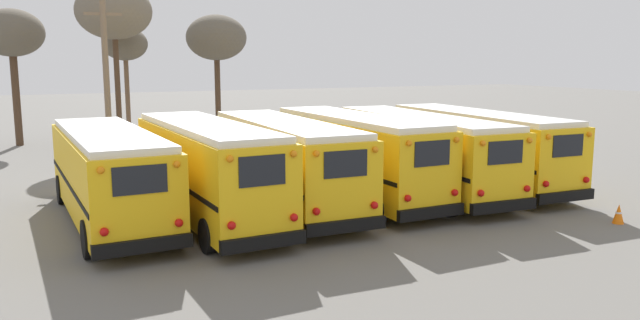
{
  "coord_description": "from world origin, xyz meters",
  "views": [
    {
      "loc": [
        -9.55,
        -20.11,
        5.22
      ],
      "look_at": [
        0.0,
        -0.03,
        1.58
      ],
      "focal_mm": 35.0,
      "sensor_mm": 36.0,
      "label": 1
    }
  ],
  "objects_px": {
    "school_bus_2": "(284,161)",
    "bare_tree_3": "(11,34)",
    "utility_pole": "(106,77)",
    "school_bus_1": "(207,168)",
    "school_bus_0": "(109,172)",
    "school_bus_4": "(419,150)",
    "school_bus_3": "(355,154)",
    "bare_tree_2": "(125,45)",
    "bare_tree_1": "(216,38)",
    "traffic_cone": "(619,214)",
    "school_bus_5": "(477,145)",
    "bare_tree_0": "(114,12)"
  },
  "relations": [
    {
      "from": "bare_tree_0",
      "to": "bare_tree_3",
      "type": "relative_size",
      "value": 1.15
    },
    {
      "from": "school_bus_0",
      "to": "bare_tree_2",
      "type": "bearing_deg",
      "value": 79.71
    },
    {
      "from": "utility_pole",
      "to": "bare_tree_2",
      "type": "relative_size",
      "value": 1.18
    },
    {
      "from": "traffic_cone",
      "to": "school_bus_5",
      "type": "bearing_deg",
      "value": 91.12
    },
    {
      "from": "school_bus_5",
      "to": "utility_pole",
      "type": "xyz_separation_m",
      "value": [
        -13.01,
        12.32,
        2.65
      ]
    },
    {
      "from": "school_bus_3",
      "to": "school_bus_4",
      "type": "height_order",
      "value": "school_bus_3"
    },
    {
      "from": "school_bus_5",
      "to": "utility_pole",
      "type": "distance_m",
      "value": 18.11
    },
    {
      "from": "bare_tree_1",
      "to": "bare_tree_3",
      "type": "distance_m",
      "value": 12.1
    },
    {
      "from": "school_bus_1",
      "to": "school_bus_4",
      "type": "distance_m",
      "value": 8.72
    },
    {
      "from": "utility_pole",
      "to": "bare_tree_2",
      "type": "bearing_deg",
      "value": 74.18
    },
    {
      "from": "school_bus_1",
      "to": "bare_tree_2",
      "type": "distance_m",
      "value": 20.58
    },
    {
      "from": "school_bus_5",
      "to": "bare_tree_0",
      "type": "xyz_separation_m",
      "value": [
        -11.99,
        16.18,
        6.06
      ]
    },
    {
      "from": "school_bus_2",
      "to": "school_bus_5",
      "type": "xyz_separation_m",
      "value": [
        8.7,
        0.31,
        -0.02
      ]
    },
    {
      "from": "school_bus_0",
      "to": "bare_tree_2",
      "type": "relative_size",
      "value": 1.4
    },
    {
      "from": "school_bus_3",
      "to": "bare_tree_2",
      "type": "xyz_separation_m",
      "value": [
        -5.23,
        19.48,
        4.28
      ]
    },
    {
      "from": "school_bus_4",
      "to": "bare_tree_3",
      "type": "distance_m",
      "value": 26.27
    },
    {
      "from": "bare_tree_1",
      "to": "traffic_cone",
      "type": "relative_size",
      "value": 12.77
    },
    {
      "from": "school_bus_0",
      "to": "school_bus_1",
      "type": "xyz_separation_m",
      "value": [
        2.9,
        -1.02,
        0.09
      ]
    },
    {
      "from": "utility_pole",
      "to": "traffic_cone",
      "type": "xyz_separation_m",
      "value": [
        13.15,
        -19.18,
        -4.01
      ]
    },
    {
      "from": "traffic_cone",
      "to": "bare_tree_2",
      "type": "bearing_deg",
      "value": 113.06
    },
    {
      "from": "bare_tree_2",
      "to": "traffic_cone",
      "type": "height_order",
      "value": "bare_tree_2"
    },
    {
      "from": "school_bus_2",
      "to": "bare_tree_0",
      "type": "bearing_deg",
      "value": 101.3
    },
    {
      "from": "school_bus_0",
      "to": "bare_tree_1",
      "type": "xyz_separation_m",
      "value": [
        9.33,
        19.72,
        4.86
      ]
    },
    {
      "from": "school_bus_4",
      "to": "bare_tree_3",
      "type": "bearing_deg",
      "value": 123.59
    },
    {
      "from": "school_bus_4",
      "to": "bare_tree_2",
      "type": "relative_size",
      "value": 1.48
    },
    {
      "from": "school_bus_4",
      "to": "traffic_cone",
      "type": "bearing_deg",
      "value": -65.87
    },
    {
      "from": "school_bus_4",
      "to": "bare_tree_1",
      "type": "relative_size",
      "value": 1.31
    },
    {
      "from": "school_bus_1",
      "to": "bare_tree_1",
      "type": "distance_m",
      "value": 22.23
    },
    {
      "from": "school_bus_0",
      "to": "school_bus_4",
      "type": "xyz_separation_m",
      "value": [
        11.59,
        -0.32,
        0.03
      ]
    },
    {
      "from": "school_bus_1",
      "to": "school_bus_3",
      "type": "xyz_separation_m",
      "value": [
        5.8,
        0.65,
        -0.01
      ]
    },
    {
      "from": "school_bus_3",
      "to": "bare_tree_3",
      "type": "bearing_deg",
      "value": 117.85
    },
    {
      "from": "school_bus_1",
      "to": "school_bus_0",
      "type": "bearing_deg",
      "value": 160.69
    },
    {
      "from": "school_bus_0",
      "to": "school_bus_2",
      "type": "relative_size",
      "value": 1.01
    },
    {
      "from": "bare_tree_0",
      "to": "bare_tree_2",
      "type": "relative_size",
      "value": 1.31
    },
    {
      "from": "traffic_cone",
      "to": "utility_pole",
      "type": "bearing_deg",
      "value": 124.42
    },
    {
      "from": "school_bus_4",
      "to": "bare_tree_0",
      "type": "relative_size",
      "value": 1.13
    },
    {
      "from": "school_bus_2",
      "to": "bare_tree_2",
      "type": "height_order",
      "value": "bare_tree_2"
    },
    {
      "from": "school_bus_1",
      "to": "bare_tree_0",
      "type": "relative_size",
      "value": 1.04
    },
    {
      "from": "school_bus_5",
      "to": "bare_tree_0",
      "type": "distance_m",
      "value": 21.03
    },
    {
      "from": "school_bus_0",
      "to": "bare_tree_0",
      "type": "bearing_deg",
      "value": 81.08
    },
    {
      "from": "school_bus_4",
      "to": "bare_tree_2",
      "type": "distance_m",
      "value": 21.5
    },
    {
      "from": "school_bus_0",
      "to": "bare_tree_3",
      "type": "relative_size",
      "value": 1.22
    },
    {
      "from": "bare_tree_1",
      "to": "traffic_cone",
      "type": "height_order",
      "value": "bare_tree_1"
    },
    {
      "from": "utility_pole",
      "to": "school_bus_1",
      "type": "bearing_deg",
      "value": -83.82
    },
    {
      "from": "school_bus_0",
      "to": "school_bus_4",
      "type": "distance_m",
      "value": 11.6
    },
    {
      "from": "school_bus_2",
      "to": "bare_tree_3",
      "type": "relative_size",
      "value": 1.22
    },
    {
      "from": "school_bus_0",
      "to": "school_bus_4",
      "type": "bearing_deg",
      "value": -1.6
    },
    {
      "from": "school_bus_1",
      "to": "school_bus_5",
      "type": "bearing_deg",
      "value": 3.89
    },
    {
      "from": "school_bus_2",
      "to": "bare_tree_3",
      "type": "distance_m",
      "value": 23.81
    },
    {
      "from": "school_bus_0",
      "to": "bare_tree_1",
      "type": "distance_m",
      "value": 22.35
    }
  ]
}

